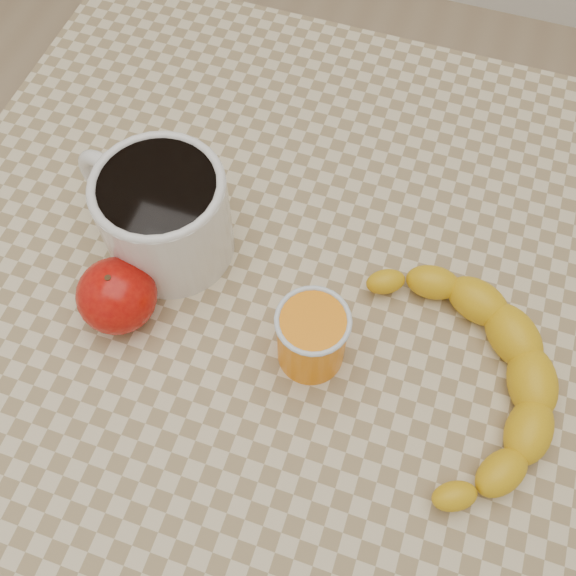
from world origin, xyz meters
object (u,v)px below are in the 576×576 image
(table, at_px, (288,333))
(orange_juice_glass, at_px, (312,337))
(banana, at_px, (465,376))
(apple, at_px, (117,296))
(coffee_mug, at_px, (162,212))

(table, height_order, orange_juice_glass, orange_juice_glass)
(table, relative_size, orange_juice_glass, 10.21)
(orange_juice_glass, distance_m, banana, 0.14)
(apple, bearing_deg, orange_juice_glass, 4.70)
(table, xyz_separation_m, coffee_mug, (-0.14, 0.02, 0.14))
(table, bearing_deg, coffee_mug, 171.29)
(coffee_mug, relative_size, orange_juice_glass, 2.41)
(orange_juice_glass, bearing_deg, banana, 6.24)
(orange_juice_glass, height_order, banana, orange_juice_glass)
(coffee_mug, height_order, orange_juice_glass, coffee_mug)
(orange_juice_glass, bearing_deg, apple, -175.30)
(banana, bearing_deg, apple, 164.96)
(table, distance_m, orange_juice_glass, 0.14)
(apple, relative_size, banana, 0.28)
(coffee_mug, bearing_deg, apple, -97.78)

